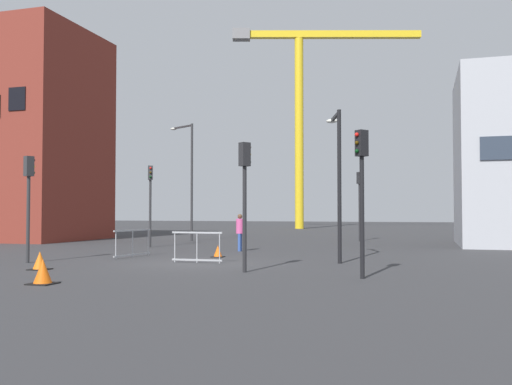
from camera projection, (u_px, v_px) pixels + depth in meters
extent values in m
plane|color=#333335|center=(195.00, 263.00, 19.48)|extent=(160.00, 160.00, 0.00)
cube|color=maroon|center=(25.00, 136.00, 35.70)|extent=(8.37, 7.64, 13.07)
cube|color=black|center=(17.00, 99.00, 31.35)|extent=(1.10, 0.06, 1.30)
cylinder|color=yellow|center=(299.00, 133.00, 58.43)|extent=(0.90, 0.90, 19.77)
cube|color=yellow|center=(330.00, 35.00, 58.77)|extent=(18.17, 5.95, 0.70)
cube|color=slate|center=(241.00, 35.00, 58.79)|extent=(2.07, 1.66, 1.10)
cylinder|color=#2D2D30|center=(192.00, 182.00, 34.07)|extent=(0.14, 0.14, 7.10)
cube|color=#2D2D30|center=(183.00, 127.00, 34.86)|extent=(1.69, 1.01, 0.10)
ellipsoid|color=silver|center=(174.00, 129.00, 35.53)|extent=(0.44, 0.24, 0.16)
cylinder|color=black|center=(339.00, 186.00, 19.48)|extent=(0.14, 0.14, 5.31)
cube|color=black|center=(335.00, 117.00, 20.41)|extent=(0.59, 1.65, 0.10)
ellipsoid|color=silver|center=(332.00, 121.00, 21.26)|extent=(0.44, 0.24, 0.16)
cylinder|color=#232326|center=(360.00, 213.00, 33.71)|extent=(0.12, 0.12, 3.43)
cube|color=#232326|center=(359.00, 178.00, 33.78)|extent=(0.36, 0.37, 0.70)
sphere|color=#390605|center=(361.00, 174.00, 33.62)|extent=(0.11, 0.11, 0.11)
sphere|color=#3C2905|center=(361.00, 178.00, 33.61)|extent=(0.11, 0.11, 0.11)
sphere|color=green|center=(361.00, 181.00, 33.60)|extent=(0.11, 0.11, 0.11)
cylinder|color=black|center=(362.00, 217.00, 15.05)|extent=(0.12, 0.12, 3.26)
cube|color=black|center=(362.00, 143.00, 15.12)|extent=(0.36, 0.37, 0.70)
sphere|color=red|center=(357.00, 135.00, 15.03)|extent=(0.11, 0.11, 0.11)
sphere|color=#3C2905|center=(357.00, 143.00, 15.02)|extent=(0.11, 0.11, 0.11)
sphere|color=#07330F|center=(357.00, 151.00, 15.02)|extent=(0.11, 0.11, 0.11)
cylinder|color=#2D2D30|center=(28.00, 219.00, 19.65)|extent=(0.12, 0.12, 3.01)
cube|color=#2D2D30|center=(29.00, 166.00, 19.71)|extent=(0.33, 0.35, 0.70)
sphere|color=#390605|center=(34.00, 160.00, 19.86)|extent=(0.11, 0.11, 0.11)
sphere|color=#F2A514|center=(34.00, 166.00, 19.85)|extent=(0.11, 0.11, 0.11)
sphere|color=#07330F|center=(33.00, 173.00, 19.84)|extent=(0.11, 0.11, 0.11)
cylinder|color=#232326|center=(245.00, 219.00, 16.61)|extent=(0.12, 0.12, 3.12)
cube|color=#232326|center=(245.00, 154.00, 16.67)|extent=(0.36, 0.37, 0.70)
sphere|color=#390605|center=(249.00, 147.00, 16.79)|extent=(0.11, 0.11, 0.11)
sphere|color=#F2A514|center=(249.00, 155.00, 16.78)|extent=(0.11, 0.11, 0.11)
sphere|color=#07330F|center=(249.00, 162.00, 16.77)|extent=(0.11, 0.11, 0.11)
cylinder|color=#2D2D30|center=(150.00, 213.00, 28.16)|extent=(0.12, 0.12, 3.37)
cube|color=#2D2D30|center=(150.00, 173.00, 28.23)|extent=(0.34, 0.36, 0.70)
sphere|color=red|center=(151.00, 168.00, 28.06)|extent=(0.11, 0.11, 0.11)
sphere|color=#3C2905|center=(151.00, 172.00, 28.06)|extent=(0.11, 0.11, 0.11)
sphere|color=#07330F|center=(150.00, 177.00, 28.05)|extent=(0.11, 0.11, 0.11)
cylinder|color=#33519E|center=(239.00, 242.00, 25.27)|extent=(0.14, 0.14, 0.79)
cylinder|color=#33519E|center=(240.00, 242.00, 25.47)|extent=(0.14, 0.14, 0.79)
cylinder|color=#D14C8C|center=(240.00, 226.00, 25.39)|extent=(0.34, 0.34, 0.66)
sphere|color=brown|center=(240.00, 216.00, 25.41)|extent=(0.21, 0.21, 0.21)
cube|color=#9EA0A5|center=(197.00, 233.00, 19.64)|extent=(1.85, 0.09, 0.06)
cube|color=#9EA0A5|center=(197.00, 260.00, 19.61)|extent=(1.85, 0.09, 0.06)
cylinder|color=#9EA0A5|center=(175.00, 247.00, 19.84)|extent=(0.04, 0.04, 1.05)
cylinder|color=#9EA0A5|center=(197.00, 248.00, 19.62)|extent=(0.04, 0.04, 1.05)
cylinder|color=#9EA0A5|center=(220.00, 248.00, 19.40)|extent=(0.04, 0.04, 1.05)
cube|color=#9EA0A5|center=(133.00, 230.00, 21.99)|extent=(0.39, 2.24, 0.06)
cube|color=#9EA0A5|center=(133.00, 255.00, 21.96)|extent=(0.39, 2.24, 0.06)
cylinder|color=#9EA0A5|center=(116.00, 245.00, 21.06)|extent=(0.04, 0.04, 1.05)
cylinder|color=#9EA0A5|center=(133.00, 244.00, 21.98)|extent=(0.04, 0.04, 1.05)
cylinder|color=#9EA0A5|center=(148.00, 242.00, 22.90)|extent=(0.04, 0.04, 1.05)
cube|color=black|center=(40.00, 269.00, 17.27)|extent=(0.56, 0.56, 0.03)
cone|color=orange|center=(40.00, 261.00, 17.28)|extent=(0.43, 0.43, 0.56)
cube|color=black|center=(43.00, 284.00, 13.86)|extent=(0.61, 0.61, 0.03)
cone|color=#E55B0F|center=(43.00, 272.00, 13.87)|extent=(0.47, 0.47, 0.62)
cube|color=black|center=(218.00, 257.00, 22.03)|extent=(0.46, 0.46, 0.03)
cone|color=#E55B0F|center=(218.00, 251.00, 22.04)|extent=(0.35, 0.35, 0.47)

